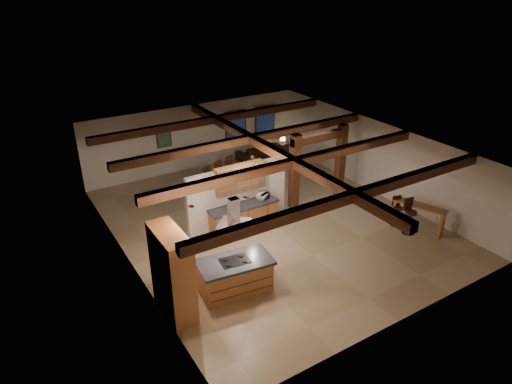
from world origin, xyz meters
TOP-DOWN VIEW (x-y plane):
  - ground at (0.00, 0.00)m, footprint 12.00×12.00m
  - room_walls at (0.00, 0.00)m, footprint 12.00×12.00m
  - ceiling_beams at (0.00, 0.00)m, footprint 10.00×12.00m
  - timber_posts at (2.50, 0.50)m, footprint 2.50×0.30m
  - partition_wall at (-1.00, 0.50)m, footprint 3.80×0.18m
  - pantry_cabinet at (-4.67, -2.60)m, footprint 0.67×1.60m
  - back_counter at (-1.00, 0.11)m, footprint 2.50×0.66m
  - upper_display_cabinet at (-1.00, 0.31)m, footprint 1.80×0.36m
  - range_hood at (-2.92, -2.71)m, footprint 1.10×1.10m
  - back_windows at (2.80, 5.93)m, footprint 2.70×0.07m
  - framed_art at (-1.50, 5.94)m, footprint 0.65×0.05m
  - recessed_cans at (-2.53, -1.93)m, footprint 3.16×2.46m
  - kitchen_island at (-2.92, -2.71)m, footprint 2.16×1.33m
  - dining_table at (-0.01, 3.07)m, footprint 2.09×1.53m
  - sofa at (2.99, 5.47)m, footprint 2.24×0.96m
  - microwave at (-0.22, 0.11)m, footprint 0.49×0.41m
  - bar_counter at (4.09, -3.06)m, footprint 1.02×1.83m
  - side_table at (4.22, 5.29)m, footprint 0.51×0.51m
  - table_lamp at (4.22, 5.29)m, footprint 0.27×0.27m
  - bar_stool_a at (3.65, -3.04)m, footprint 0.44×0.45m
  - bar_stool_b at (3.69, -2.46)m, footprint 0.40×0.41m
  - dining_chairs at (-0.01, 3.07)m, footprint 2.36×2.36m

SIDE VIEW (x-z plane):
  - ground at x=0.00m, z-range 0.00..0.00m
  - side_table at x=4.22m, z-range 0.00..0.56m
  - sofa at x=2.99m, z-range 0.00..0.64m
  - dining_table at x=-0.01m, z-range 0.00..0.66m
  - back_counter at x=-1.00m, z-range 0.01..0.95m
  - kitchen_island at x=-2.92m, z-range 0.00..1.02m
  - bar_stool_b at x=3.69m, z-range 0.01..1.09m
  - dining_chairs at x=-0.01m, z-range 0.01..1.20m
  - bar_counter at x=4.09m, z-range 0.16..1.10m
  - bar_stool_a at x=3.65m, z-range 0.01..1.26m
  - table_lamp at x=4.22m, z-range 0.62..0.95m
  - microwave at x=-0.22m, z-range 0.94..1.17m
  - partition_wall at x=-1.00m, z-range 0.00..2.20m
  - pantry_cabinet at x=-4.67m, z-range 0.00..2.40m
  - back_windows at x=2.80m, z-range 0.65..2.35m
  - framed_art at x=-1.50m, z-range 1.27..2.12m
  - timber_posts at x=2.50m, z-range 0.31..3.21m
  - room_walls at x=0.00m, z-range -4.22..7.78m
  - range_hood at x=-2.92m, z-range 1.08..2.48m
  - upper_display_cabinet at x=-1.00m, z-range 1.37..2.33m
  - ceiling_beams at x=0.00m, z-range 2.62..2.90m
  - recessed_cans at x=-2.53m, z-range 2.85..2.89m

